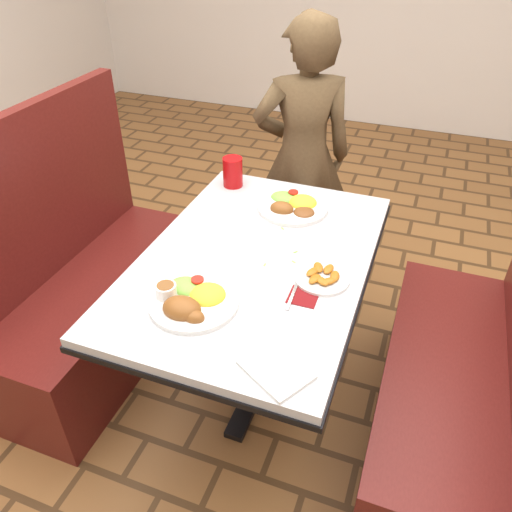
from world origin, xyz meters
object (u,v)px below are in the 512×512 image
Objects in this scene: diner_person at (302,158)px; far_dinner_plate at (293,203)px; dining_table at (256,277)px; near_dinner_plate at (191,297)px; booth_bench_left at (94,295)px; booth_bench_right at (458,392)px; plantain_plate at (322,277)px; red_tumbler at (233,172)px.

diner_person is 4.86× the size of far_dinner_plate.
dining_table is 4.16× the size of near_dinner_plate.
booth_bench_left is 1.60m from booth_bench_right.
booth_bench_left is 1.15m from plantain_plate.
red_tumbler is at bearing 156.10° from booth_bench_right.
far_dinner_plate is at bearing 85.96° from dining_table.
far_dinner_plate is at bearing 118.59° from plantain_plate.
near_dinner_plate is (-0.90, -0.32, 0.45)m from booth_bench_right.
diner_person is 0.52m from red_tumbler.
booth_bench_right is 1.29m from red_tumbler.
dining_table is at bearing 72.73° from near_dinner_plate.
dining_table is 1.01× the size of booth_bench_left.
booth_bench_right is (0.80, 0.00, -0.32)m from dining_table.
red_tumbler is at bearing 121.12° from dining_table.
plantain_plate is 1.41× the size of red_tumbler.
diner_person reaches higher than red_tumbler.
booth_bench_left and booth_bench_right have the same top height.
far_dinner_plate is (0.13, -0.58, 0.06)m from diner_person.
diner_person is 4.90× the size of near_dinner_plate.
plantain_plate is at bearing 84.69° from diner_person.
diner_person reaches higher than booth_bench_left.
diner_person reaches higher than near_dinner_plate.
dining_table is 1.01× the size of booth_bench_right.
red_tumbler is at bearing 42.83° from diner_person.
far_dinner_plate is 0.34m from red_tumbler.
far_dinner_plate is at bearing 77.31° from diner_person.
red_tumbler is (0.51, 0.48, 0.49)m from booth_bench_left.
near_dinner_plate is at bearing 64.96° from diner_person.
diner_person reaches higher than plantain_plate.
near_dinner_plate is 0.83m from red_tumbler.
far_dinner_plate reaches higher than dining_table.
near_dinner_plate is 2.18× the size of red_tumbler.
dining_table is 0.96m from diner_person.
booth_bench_right is 0.97m from far_dinner_plate.
booth_bench_left is at bearing 28.82° from diner_person.
plantain_plate is 0.77m from red_tumbler.
plantain_plate reaches higher than dining_table.
red_tumbler is (-0.32, 0.10, 0.04)m from far_dinner_plate.
booth_bench_left reaches higher than near_dinner_plate.
near_dinner_plate is at bearing -160.21° from booth_bench_right.
diner_person reaches higher than far_dinner_plate.
diner_person is (-0.90, 0.96, 0.38)m from booth_bench_right.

